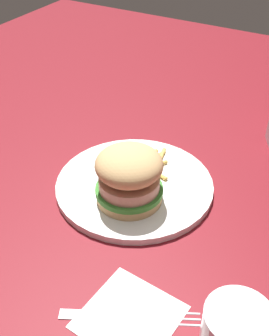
% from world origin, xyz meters
% --- Properties ---
extents(ground_plane, '(1.60, 1.60, 0.00)m').
position_xyz_m(ground_plane, '(0.00, 0.00, 0.00)').
color(ground_plane, maroon).
extents(plate, '(0.26, 0.26, 0.01)m').
position_xyz_m(plate, '(0.03, -0.02, 0.01)').
color(plate, white).
rests_on(plate, ground_plane).
extents(sandwich, '(0.11, 0.11, 0.09)m').
position_xyz_m(sandwich, '(0.07, -0.01, 0.06)').
color(sandwich, tan).
rests_on(sandwich, plate).
extents(fries_pile, '(0.11, 0.11, 0.01)m').
position_xyz_m(fries_pile, '(-0.03, -0.03, 0.02)').
color(fries_pile, '#E5B251').
rests_on(fries_pile, plate).
extents(napkin, '(0.12, 0.12, 0.00)m').
position_xyz_m(napkin, '(0.24, 0.09, 0.00)').
color(napkin, white).
rests_on(napkin, ground_plane).
extents(fork, '(0.09, 0.16, 0.00)m').
position_xyz_m(fork, '(0.24, 0.10, 0.00)').
color(fork, silver).
rests_on(fork, napkin).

